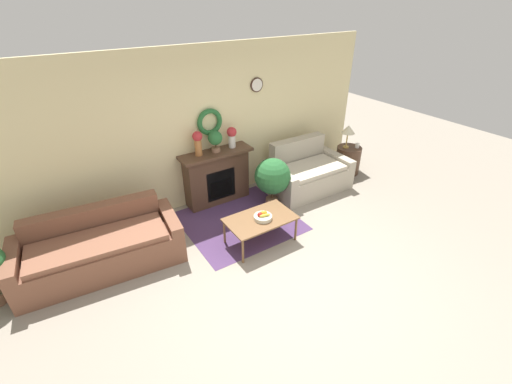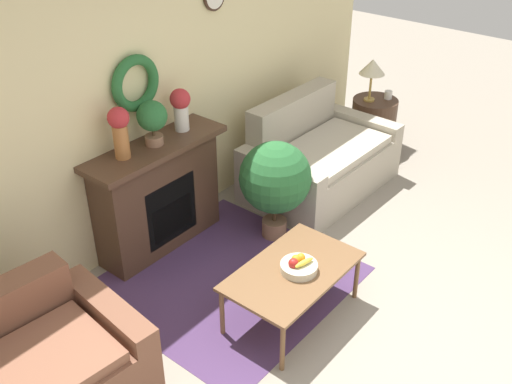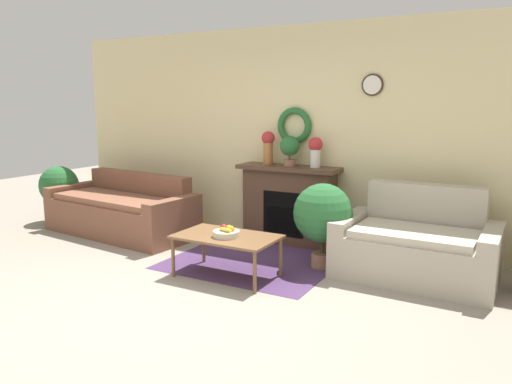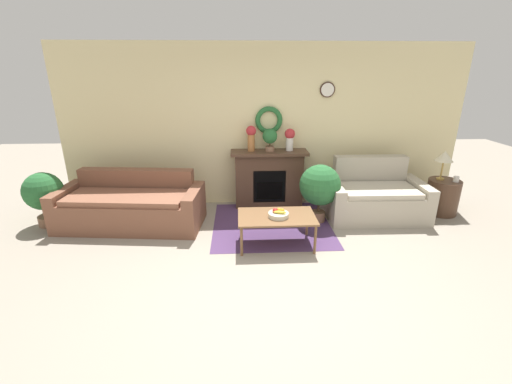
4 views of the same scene
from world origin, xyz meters
name	(u,v)px [view 2 (image 2 of 4)]	position (x,y,z in m)	size (l,w,h in m)	color
ground_plane	(405,383)	(0.00, 0.00, 0.00)	(16.00, 16.00, 0.00)	gray
floor_rug	(228,280)	(0.06, 1.63, 0.00)	(1.80, 1.72, 0.01)	#4C335B
wall_back	(124,98)	(0.00, 2.64, 1.35)	(6.80, 0.15, 2.70)	beige
fireplace	(158,195)	(0.07, 2.43, 0.50)	(1.29, 0.41, 0.99)	#4C3323
loveseat_right	(318,159)	(1.75, 1.92, 0.32)	(1.56, 1.00, 0.92)	#B2A893
coffee_table	(293,274)	(0.06, 0.99, 0.40)	(1.03, 0.62, 0.43)	brown
fruit_bowl	(299,266)	(0.08, 0.95, 0.48)	(0.27, 0.27, 0.12)	beige
side_table_by_loveseat	(373,123)	(2.92, 1.94, 0.29)	(0.51, 0.51, 0.58)	#4C3323
table_lamp	(372,68)	(2.86, 1.99, 0.96)	(0.28, 0.28, 0.47)	#B28E42
mug	(388,95)	(3.04, 1.85, 0.62)	(0.09, 0.09, 0.09)	silver
vase_on_mantel_left	(120,129)	(-0.23, 2.44, 1.23)	(0.17, 0.17, 0.42)	#AD6B38
vase_on_mantel_right	(181,106)	(0.42, 2.44, 1.20)	(0.17, 0.17, 0.37)	silver
potted_plant_on_mantel	(152,118)	(0.08, 2.42, 1.22)	(0.25, 0.25, 0.37)	#8E664C
potted_plant_floor_by_loveseat	(275,179)	(0.80, 1.73, 0.59)	(0.63, 0.63, 0.92)	#8E664C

